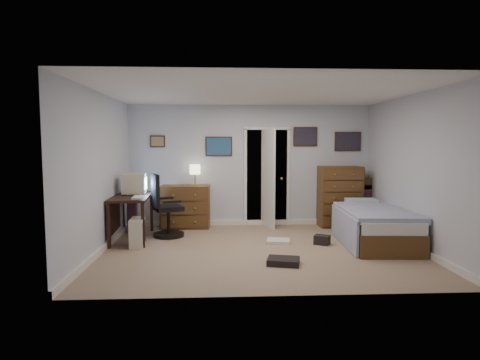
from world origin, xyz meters
name	(u,v)px	position (x,y,z in m)	size (l,w,h in m)	color
floor	(259,250)	(0.00, 0.00, -0.01)	(5.00, 4.00, 0.02)	#9F846E
computer_desk	(126,206)	(-2.29, 0.82, 0.61)	(0.71, 1.40, 0.79)	black
crt_monitor	(134,184)	(-2.18, 0.98, 0.98)	(0.43, 0.40, 0.38)	beige
keyboard	(138,197)	(-2.02, 0.48, 0.80)	(0.16, 0.42, 0.03)	beige
pc_tower	(137,233)	(-2.00, 0.28, 0.24)	(0.24, 0.45, 0.47)	beige
office_chair	(165,213)	(-1.64, 0.96, 0.45)	(0.73, 0.73, 1.16)	black
media_stack	(132,210)	(-2.32, 1.40, 0.42)	(0.17, 0.17, 0.85)	maroon
low_dresser	(185,206)	(-1.33, 1.77, 0.43)	(0.97, 0.49, 0.86)	brown
table_lamp	(195,170)	(-1.13, 1.77, 1.17)	(0.22, 0.22, 0.42)	gold
doorway	(265,176)	(0.35, 2.27, 1.00)	(0.96, 1.12, 2.05)	black
tall_dresser	(340,196)	(1.83, 1.75, 0.62)	(0.84, 0.50, 1.24)	brown
headboard_bookcase	(364,200)	(2.39, 1.86, 0.53)	(1.12, 0.35, 1.00)	brown
bed	(373,225)	(1.98, 0.32, 0.31)	(1.20, 2.08, 0.66)	brown
wall_posters	(278,142)	(0.57, 1.98, 1.75)	(4.38, 0.04, 0.60)	#331E11
floor_clutter	(293,249)	(0.52, -0.21, 0.05)	(1.24, 1.66, 0.16)	black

